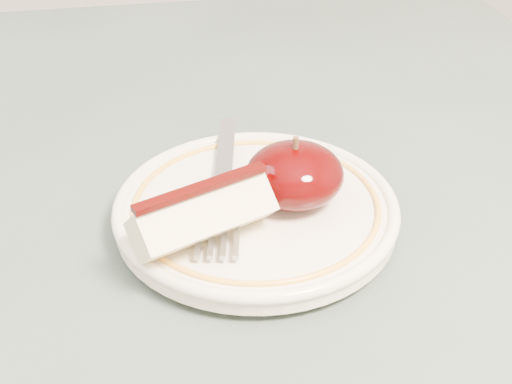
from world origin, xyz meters
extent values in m
cylinder|color=brown|center=(0.40, 0.40, 0.35)|extent=(0.05, 0.05, 0.71)
cube|color=#47584E|center=(0.00, 0.00, 0.73)|extent=(0.90, 0.90, 0.04)
cylinder|color=#EEE5C8|center=(0.09, -0.02, 0.75)|extent=(0.11, 0.11, 0.01)
cylinder|color=#EEE5C8|center=(0.09, -0.02, 0.76)|extent=(0.19, 0.19, 0.01)
torus|color=#EEE5C8|center=(0.09, -0.02, 0.77)|extent=(0.19, 0.19, 0.01)
torus|color=gold|center=(0.09, -0.02, 0.77)|extent=(0.17, 0.17, 0.00)
ellipsoid|color=black|center=(0.12, -0.02, 0.79)|extent=(0.07, 0.06, 0.04)
cylinder|color=#472D19|center=(0.12, -0.02, 0.81)|extent=(0.00, 0.00, 0.01)
cube|color=beige|center=(0.05, -0.05, 0.79)|extent=(0.10, 0.07, 0.04)
cube|color=#2E0201|center=(0.05, -0.05, 0.81)|extent=(0.09, 0.04, 0.00)
cube|color=gray|center=(0.08, 0.05, 0.77)|extent=(0.03, 0.09, 0.00)
cube|color=gray|center=(0.07, -0.01, 0.77)|extent=(0.01, 0.03, 0.00)
cube|color=gray|center=(0.06, -0.03, 0.77)|extent=(0.03, 0.03, 0.00)
cube|color=gray|center=(0.07, -0.06, 0.77)|extent=(0.01, 0.04, 0.00)
cube|color=gray|center=(0.06, -0.06, 0.77)|extent=(0.01, 0.04, 0.00)
cube|color=gray|center=(0.06, -0.06, 0.77)|extent=(0.01, 0.04, 0.00)
cube|color=gray|center=(0.05, -0.06, 0.77)|extent=(0.01, 0.04, 0.00)
camera|label=1|loc=(0.02, -0.41, 1.05)|focal=50.00mm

